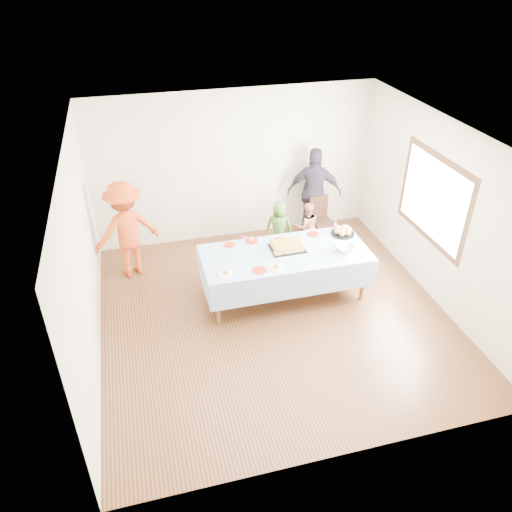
{
  "coord_description": "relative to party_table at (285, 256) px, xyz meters",
  "views": [
    {
      "loc": [
        -1.74,
        -5.55,
        4.72
      ],
      "look_at": [
        -0.2,
        0.3,
        0.87
      ],
      "focal_mm": 35.0,
      "sensor_mm": 36.0,
      "label": 1
    }
  ],
  "objects": [
    {
      "name": "plate_red_far_b",
      "position": [
        -0.4,
        0.45,
        0.06
      ],
      "size": [
        0.2,
        0.2,
        0.01
      ],
      "primitive_type": "cylinder",
      "color": "#B8200D",
      "rests_on": "party_table"
    },
    {
      "name": "adult_left",
      "position": [
        -2.26,
        1.24,
        0.09
      ],
      "size": [
        1.19,
        0.89,
        1.63
      ],
      "primitive_type": "imported",
      "rotation": [
        0.0,
        0.0,
        3.44
      ],
      "color": "#C14318",
      "rests_on": "ground"
    },
    {
      "name": "toddler_mid",
      "position": [
        0.3,
        1.27,
        -0.24
      ],
      "size": [
        0.55,
        0.47,
        0.97
      ],
      "primitive_type": "imported",
      "rotation": [
        0.0,
        0.0,
        2.74
      ],
      "color": "#3D7025",
      "rests_on": "ground"
    },
    {
      "name": "fork_pile",
      "position": [
        0.65,
        -0.15,
        0.09
      ],
      "size": [
        0.24,
        0.18,
        0.07
      ],
      "primitive_type": null,
      "color": "white",
      "rests_on": "party_table"
    },
    {
      "name": "plate_white_mid",
      "position": [
        -0.25,
        -0.36,
        0.06
      ],
      "size": [
        0.22,
        0.22,
        0.01
      ],
      "primitive_type": "cylinder",
      "color": "white",
      "rests_on": "party_table"
    },
    {
      "name": "adult_right",
      "position": [
        1.11,
        1.74,
        0.11
      ],
      "size": [
        1.06,
        0.72,
        1.67
      ],
      "primitive_type": "imported",
      "rotation": [
        0.0,
        0.0,
        2.78
      ],
      "color": "#302A3A",
      "rests_on": "ground"
    },
    {
      "name": "rolls_tray",
      "position": [
        1.04,
        0.29,
        0.1
      ],
      "size": [
        0.37,
        0.37,
        0.11
      ],
      "color": "black",
      "rests_on": "party_table"
    },
    {
      "name": "ground",
      "position": [
        -0.29,
        -0.42,
        -0.72
      ],
      "size": [
        5.0,
        5.0,
        0.0
      ],
      "primitive_type": "plane",
      "color": "#452913",
      "rests_on": "ground"
    },
    {
      "name": "plate_white_left",
      "position": [
        -0.98,
        -0.34,
        0.06
      ],
      "size": [
        0.22,
        0.22,
        0.01
      ],
      "primitive_type": "cylinder",
      "color": "white",
      "rests_on": "party_table"
    },
    {
      "name": "plate_white_right",
      "position": [
        0.82,
        -0.33,
        0.06
      ],
      "size": [
        0.2,
        0.2,
        0.01
      ],
      "primitive_type": "cylinder",
      "color": "white",
      "rests_on": "party_table"
    },
    {
      "name": "toddler_left",
      "position": [
        -0.48,
        0.7,
        -0.35
      ],
      "size": [
        0.32,
        0.26,
        0.75
      ],
      "primitive_type": "imported",
      "rotation": [
        0.0,
        0.0,
        3.5
      ],
      "color": "red",
      "rests_on": "ground"
    },
    {
      "name": "dining_chair",
      "position": [
        1.15,
        1.47,
        -0.25
      ],
      "size": [
        0.42,
        0.42,
        0.85
      ],
      "rotation": [
        0.0,
        0.0,
        0.15
      ],
      "color": "black",
      "rests_on": "ground"
    },
    {
      "name": "room_walls",
      "position": [
        -0.23,
        -0.42,
        1.05
      ],
      "size": [
        5.04,
        5.04,
        2.72
      ],
      "color": "beige",
      "rests_on": "ground"
    },
    {
      "name": "punch_bowl",
      "position": [
        0.9,
        -0.16,
        0.09
      ],
      "size": [
        0.29,
        0.29,
        0.07
      ],
      "primitive_type": "imported",
      "color": "silver",
      "rests_on": "party_table"
    },
    {
      "name": "toddler_right",
      "position": [
        0.79,
        1.23,
        -0.27
      ],
      "size": [
        0.45,
        0.35,
        0.9
      ],
      "primitive_type": "imported",
      "rotation": [
        0.0,
        0.0,
        3.11
      ],
      "color": "tan",
      "rests_on": "ground"
    },
    {
      "name": "birthday_cake",
      "position": [
        0.06,
        0.09,
        0.1
      ],
      "size": [
        0.51,
        0.4,
        0.09
      ],
      "color": "black",
      "rests_on": "party_table"
    },
    {
      "name": "plate_red_far_c",
      "position": [
        0.05,
        0.37,
        0.06
      ],
      "size": [
        0.18,
        0.18,
        0.01
      ],
      "primitive_type": "cylinder",
      "color": "#B8200D",
      "rests_on": "party_table"
    },
    {
      "name": "plate_red_far_d",
      "position": [
        0.59,
        0.4,
        0.06
      ],
      "size": [
        0.19,
        0.19,
        0.01
      ],
      "primitive_type": "cylinder",
      "color": "#B8200D",
      "rests_on": "party_table"
    },
    {
      "name": "plate_red_near",
      "position": [
        -0.5,
        -0.36,
        0.06
      ],
      "size": [
        0.2,
        0.2,
        0.01
      ],
      "primitive_type": "cylinder",
      "color": "#B8200D",
      "rests_on": "party_table"
    },
    {
      "name": "party_hat",
      "position": [
        0.98,
        0.46,
        0.14
      ],
      "size": [
        0.1,
        0.1,
        0.16
      ],
      "primitive_type": "cone",
      "color": "silver",
      "rests_on": "party_table"
    },
    {
      "name": "party_table",
      "position": [
        0.0,
        0.0,
        0.0
      ],
      "size": [
        2.5,
        1.1,
        0.78
      ],
      "color": "#57331E",
      "rests_on": "ground"
    },
    {
      "name": "plate_red_far_a",
      "position": [
        -0.76,
        0.42,
        0.06
      ],
      "size": [
        0.18,
        0.18,
        0.01
      ],
      "primitive_type": "cylinder",
      "color": "#B8200D",
      "rests_on": "party_table"
    }
  ]
}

